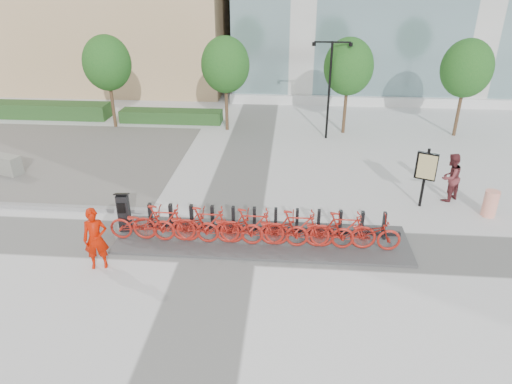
# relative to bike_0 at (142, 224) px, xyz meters

# --- Properties ---
(ground) EXTENTS (120.00, 120.00, 0.00)m
(ground) POSITION_rel_bike_0_xyz_m (2.60, 0.05, -0.65)
(ground) COLOR silver
(gravel_patch) EXTENTS (14.00, 14.00, 0.00)m
(gravel_patch) POSITION_rel_bike_0_xyz_m (-7.40, 7.05, -0.64)
(gravel_patch) COLOR slate
(gravel_patch) RESTS_ON ground
(hedge_a) EXTENTS (10.00, 1.40, 0.90)m
(hedge_a) POSITION_rel_bike_0_xyz_m (-11.40, 13.55, -0.20)
(hedge_a) COLOR #1B3E1D
(hedge_a) RESTS_ON ground
(hedge_b) EXTENTS (6.00, 1.20, 0.70)m
(hedge_b) POSITION_rel_bike_0_xyz_m (-2.40, 13.25, -0.30)
(hedge_b) COLOR #1B3E1D
(hedge_b) RESTS_ON ground
(tree_0) EXTENTS (2.60, 2.60, 5.10)m
(tree_0) POSITION_rel_bike_0_xyz_m (-5.40, 12.05, 2.94)
(tree_0) COLOR #4C3929
(tree_0) RESTS_ON ground
(tree_1) EXTENTS (2.60, 2.60, 5.10)m
(tree_1) POSITION_rel_bike_0_xyz_m (1.10, 12.05, 2.94)
(tree_1) COLOR #4C3929
(tree_1) RESTS_ON ground
(tree_2) EXTENTS (2.60, 2.60, 5.10)m
(tree_2) POSITION_rel_bike_0_xyz_m (7.60, 12.05, 2.94)
(tree_2) COLOR #4C3929
(tree_2) RESTS_ON ground
(tree_3) EXTENTS (2.60, 2.60, 5.10)m
(tree_3) POSITION_rel_bike_0_xyz_m (13.60, 12.05, 2.94)
(tree_3) COLOR #4C3929
(tree_3) RESTS_ON ground
(streetlamp) EXTENTS (2.00, 0.20, 5.00)m
(streetlamp) POSITION_rel_bike_0_xyz_m (6.60, 11.05, 2.49)
(streetlamp) COLOR black
(streetlamp) RESTS_ON ground
(dock_pad) EXTENTS (9.60, 2.40, 0.08)m
(dock_pad) POSITION_rel_bike_0_xyz_m (3.90, 0.35, -0.61)
(dock_pad) COLOR #454546
(dock_pad) RESTS_ON ground
(dock_rail_posts) EXTENTS (8.02, 0.50, 0.85)m
(dock_rail_posts) POSITION_rel_bike_0_xyz_m (3.96, 0.82, -0.14)
(dock_rail_posts) COLOR black
(dock_rail_posts) RESTS_ON dock_pad
(bike_0) EXTENTS (2.16, 0.75, 1.14)m
(bike_0) POSITION_rel_bike_0_xyz_m (0.00, 0.00, 0.00)
(bike_0) COLOR #A11D14
(bike_0) RESTS_ON dock_pad
(bike_1) EXTENTS (2.10, 0.59, 1.26)m
(bike_1) POSITION_rel_bike_0_xyz_m (0.72, 0.00, 0.06)
(bike_1) COLOR #A11D14
(bike_1) RESTS_ON dock_pad
(bike_2) EXTENTS (2.16, 0.75, 1.14)m
(bike_2) POSITION_rel_bike_0_xyz_m (1.44, 0.00, 0.00)
(bike_2) COLOR #A11D14
(bike_2) RESTS_ON dock_pad
(bike_3) EXTENTS (2.10, 0.59, 1.26)m
(bike_3) POSITION_rel_bike_0_xyz_m (2.16, 0.00, 0.06)
(bike_3) COLOR #A11D14
(bike_3) RESTS_ON dock_pad
(bike_4) EXTENTS (2.16, 0.75, 1.14)m
(bike_4) POSITION_rel_bike_0_xyz_m (2.88, 0.00, 0.00)
(bike_4) COLOR #A11D14
(bike_4) RESTS_ON dock_pad
(bike_5) EXTENTS (2.10, 0.59, 1.26)m
(bike_5) POSITION_rel_bike_0_xyz_m (3.60, 0.00, 0.06)
(bike_5) COLOR #A11D14
(bike_5) RESTS_ON dock_pad
(bike_6) EXTENTS (2.16, 0.75, 1.14)m
(bike_6) POSITION_rel_bike_0_xyz_m (4.32, 0.00, 0.00)
(bike_6) COLOR #A11D14
(bike_6) RESTS_ON dock_pad
(bike_7) EXTENTS (2.10, 0.59, 1.26)m
(bike_7) POSITION_rel_bike_0_xyz_m (5.04, 0.00, 0.06)
(bike_7) COLOR #A11D14
(bike_7) RESTS_ON dock_pad
(bike_8) EXTENTS (2.16, 0.75, 1.14)m
(bike_8) POSITION_rel_bike_0_xyz_m (5.76, 0.00, 0.00)
(bike_8) COLOR #A11D14
(bike_8) RESTS_ON dock_pad
(bike_9) EXTENTS (2.10, 0.59, 1.26)m
(bike_9) POSITION_rel_bike_0_xyz_m (6.48, 0.00, 0.06)
(bike_9) COLOR #A11D14
(bike_9) RESTS_ON dock_pad
(bike_10) EXTENTS (2.16, 0.75, 1.14)m
(bike_10) POSITION_rel_bike_0_xyz_m (7.20, 0.00, 0.00)
(bike_10) COLOR #A11D14
(bike_10) RESTS_ON dock_pad
(kiosk) EXTENTS (0.48, 0.41, 1.45)m
(kiosk) POSITION_rel_bike_0_xyz_m (-0.78, 0.53, 0.12)
(kiosk) COLOR black
(kiosk) RESTS_ON dock_pad
(worker_red) EXTENTS (0.81, 0.65, 1.95)m
(worker_red) POSITION_rel_bike_0_xyz_m (-0.88, -1.53, 0.33)
(worker_red) COLOR #B01300
(worker_red) RESTS_ON ground
(pedestrian) EXTENTS (1.18, 1.15, 1.91)m
(pedestrian) POSITION_rel_bike_0_xyz_m (10.88, 3.95, 0.31)
(pedestrian) COLOR maroon
(pedestrian) RESTS_ON ground
(construction_barrel) EXTENTS (0.52, 0.52, 0.98)m
(construction_barrel) POSITION_rel_bike_0_xyz_m (12.02, 2.75, -0.16)
(construction_barrel) COLOR #F64C23
(construction_barrel) RESTS_ON ground
(jersey_barrier) EXTENTS (2.23, 1.24, 0.83)m
(jersey_barrier) POSITION_rel_bike_0_xyz_m (-8.10, 5.17, -0.23)
(jersey_barrier) COLOR gray
(jersey_barrier) RESTS_ON ground
(map_sign) EXTENTS (0.73, 0.41, 2.32)m
(map_sign) POSITION_rel_bike_0_xyz_m (9.72, 3.32, 0.88)
(map_sign) COLOR black
(map_sign) RESTS_ON ground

